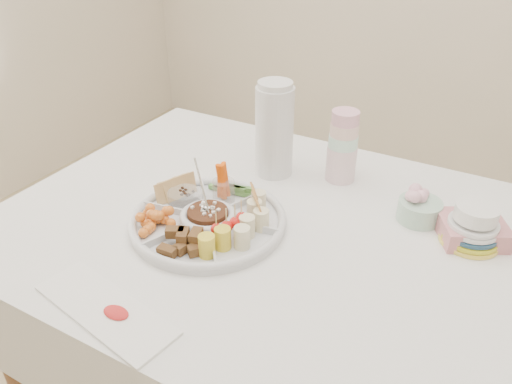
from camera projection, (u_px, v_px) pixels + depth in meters
The scene contains 15 objects.
dining_table at pixel (295, 341), 1.41m from camera, with size 1.52×1.02×0.76m, color white.
party_tray at pixel (208, 218), 1.23m from camera, with size 0.38×0.38×0.04m, color silver.
bean_dip at pixel (208, 216), 1.23m from camera, with size 0.10×0.10×0.04m, color #342112.
tortillas at pixel (260, 206), 1.24m from camera, with size 0.10×0.10×0.06m, color #BE8642, non-canonical shape.
carrot_cucumber at pixel (228, 179), 1.31m from camera, with size 0.12×0.12×0.10m, color #FF5807, non-canonical shape.
pita_raisins at pixel (179, 190), 1.30m from camera, with size 0.12×0.12×0.06m, color #B47F50, non-canonical shape.
cherries at pixel (154, 219), 1.20m from camera, with size 0.11×0.11×0.04m, color #F29B34, non-canonical shape.
granola_chunks at pixel (183, 244), 1.12m from camera, with size 0.11×0.11×0.05m, color brown, non-canonical shape.
banana_tomato at pixel (241, 230), 1.12m from camera, with size 0.12×0.12×0.10m, color #D9C181, non-canonical shape.
cup_stack at pixel (343, 142), 1.38m from camera, with size 0.08×0.08×0.23m, color silver.
thermos at pixel (274, 128), 1.40m from camera, with size 0.11×0.11×0.28m, color silver.
flower_bowl at pixel (420, 206), 1.24m from camera, with size 0.11×0.11×0.08m, color #A6D7C3.
napkin_stack at pixel (472, 230), 1.18m from camera, with size 0.15×0.13×0.05m, color #CE8186.
plate_stack at pixel (473, 227), 1.16m from camera, with size 0.14×0.14×0.09m, color #D7CF4E.
placemat at pixel (105, 309), 0.99m from camera, with size 0.33×0.11×0.01m, color white.
Camera 1 is at (0.38, -0.91, 1.47)m, focal length 35.00 mm.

